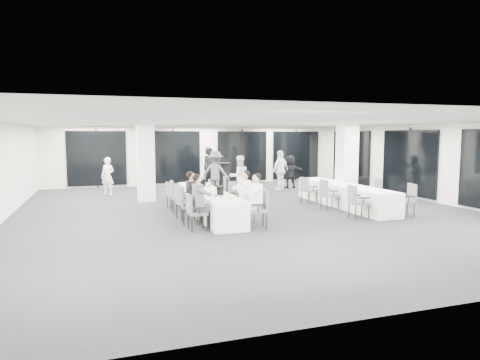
# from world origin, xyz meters

# --- Properties ---
(room) EXTENTS (14.04, 16.04, 2.84)m
(room) POSITION_xyz_m (0.89, 1.11, 1.39)
(room) COLOR black
(room) RESTS_ON ground
(column_left) EXTENTS (0.60, 0.60, 2.80)m
(column_left) POSITION_xyz_m (-2.80, 3.20, 1.40)
(column_left) COLOR white
(column_left) RESTS_ON floor
(column_right) EXTENTS (0.60, 0.60, 2.80)m
(column_right) POSITION_xyz_m (4.20, 1.00, 1.40)
(column_right) COLOR white
(column_right) RESTS_ON floor
(banquet_table_main) EXTENTS (0.90, 5.00, 0.75)m
(banquet_table_main) POSITION_xyz_m (-1.33, -0.24, 0.38)
(banquet_table_main) COLOR white
(banquet_table_main) RESTS_ON floor
(banquet_table_side) EXTENTS (0.90, 5.00, 0.75)m
(banquet_table_side) POSITION_xyz_m (3.44, -0.09, 0.38)
(banquet_table_side) COLOR white
(banquet_table_side) RESTS_ON floor
(cocktail_table) EXTENTS (0.89, 0.89, 1.24)m
(cocktail_table) POSITION_xyz_m (0.49, 4.82, 0.63)
(cocktail_table) COLOR black
(cocktail_table) RESTS_ON floor
(chair_main_left_near) EXTENTS (0.49, 0.54, 0.93)m
(chair_main_left_near) POSITION_xyz_m (-2.16, -2.12, 0.53)
(chair_main_left_near) COLOR #595B61
(chair_main_left_near) RESTS_ON floor
(chair_main_left_second) EXTENTS (0.56, 0.61, 1.02)m
(chair_main_left_second) POSITION_xyz_m (-2.17, -1.30, 0.58)
(chair_main_left_second) COLOR #595B61
(chair_main_left_second) RESTS_ON floor
(chair_main_left_mid) EXTENTS (0.57, 0.61, 0.98)m
(chair_main_left_mid) POSITION_xyz_m (-2.16, -0.59, 0.56)
(chair_main_left_mid) COLOR #595B61
(chair_main_left_mid) RESTS_ON floor
(chair_main_left_fourth) EXTENTS (0.53, 0.59, 1.01)m
(chair_main_left_fourth) POSITION_xyz_m (-2.17, 0.40, 0.57)
(chair_main_left_fourth) COLOR #595B61
(chair_main_left_fourth) RESTS_ON floor
(chair_main_left_far) EXTENTS (0.49, 0.53, 0.86)m
(chair_main_left_far) POSITION_xyz_m (-2.15, 1.39, 0.49)
(chair_main_left_far) COLOR #595B61
(chair_main_left_far) RESTS_ON floor
(chair_main_right_near) EXTENTS (0.59, 0.63, 1.01)m
(chair_main_right_near) POSITION_xyz_m (-0.49, -2.40, 0.57)
(chair_main_right_near) COLOR #595B61
(chair_main_right_near) RESTS_ON floor
(chair_main_right_second) EXTENTS (0.44, 0.49, 0.86)m
(chair_main_right_second) POSITION_xyz_m (-0.50, -1.53, 0.49)
(chair_main_right_second) COLOR #595B61
(chair_main_right_second) RESTS_ON floor
(chair_main_right_mid) EXTENTS (0.50, 0.55, 0.94)m
(chair_main_right_mid) POSITION_xyz_m (-0.50, -0.47, 0.54)
(chair_main_right_mid) COLOR #595B61
(chair_main_right_mid) RESTS_ON floor
(chair_main_right_fourth) EXTENTS (0.55, 0.57, 0.91)m
(chair_main_right_fourth) POSITION_xyz_m (-0.50, 0.40, 0.52)
(chair_main_right_fourth) COLOR #595B61
(chair_main_right_fourth) RESTS_ON floor
(chair_main_right_far) EXTENTS (0.59, 0.63, 1.00)m
(chair_main_right_far) POSITION_xyz_m (-0.49, 1.37, 0.57)
(chair_main_right_far) COLOR #595B61
(chair_main_right_far) RESTS_ON floor
(chair_side_left_near) EXTENTS (0.54, 0.59, 0.97)m
(chair_side_left_near) POSITION_xyz_m (2.60, -2.08, 0.56)
(chair_side_left_near) COLOR #595B61
(chair_side_left_near) RESTS_ON floor
(chair_side_left_mid) EXTENTS (0.49, 0.55, 0.97)m
(chair_side_left_mid) POSITION_xyz_m (2.60, -0.44, 0.55)
(chair_side_left_mid) COLOR #595B61
(chair_side_left_mid) RESTS_ON floor
(chair_side_left_far) EXTENTS (0.55, 0.58, 0.91)m
(chair_side_left_far) POSITION_xyz_m (2.61, 0.99, 0.52)
(chair_side_left_far) COLOR #595B61
(chair_side_left_far) RESTS_ON floor
(chair_side_right_near) EXTENTS (0.57, 0.61, 0.97)m
(chair_side_right_near) POSITION_xyz_m (4.27, -2.22, 0.55)
(chair_side_right_near) COLOR #595B61
(chair_side_right_near) RESTS_ON floor
(chair_side_right_mid) EXTENTS (0.56, 0.60, 0.97)m
(chair_side_right_mid) POSITION_xyz_m (4.27, -0.60, 0.56)
(chair_side_right_mid) COLOR #595B61
(chair_side_right_mid) RESTS_ON floor
(chair_side_right_far) EXTENTS (0.53, 0.56, 0.90)m
(chair_side_right_far) POSITION_xyz_m (4.26, 0.91, 0.51)
(chair_side_right_far) COLOR #595B61
(chair_side_right_far) RESTS_ON floor
(seated_guest_a) EXTENTS (0.50, 0.38, 1.44)m
(seated_guest_a) POSITION_xyz_m (-2.00, -2.11, 0.81)
(seated_guest_a) COLOR #56595D
(seated_guest_a) RESTS_ON floor
(seated_guest_b) EXTENTS (0.50, 0.38, 1.44)m
(seated_guest_b) POSITION_xyz_m (-2.00, -1.31, 0.81)
(seated_guest_b) COLOR black
(seated_guest_b) RESTS_ON floor
(seated_guest_c) EXTENTS (0.50, 0.38, 1.44)m
(seated_guest_c) POSITION_xyz_m (-0.66, -2.39, 0.81)
(seated_guest_c) COLOR white
(seated_guest_c) RESTS_ON floor
(seated_guest_d) EXTENTS (0.50, 0.38, 1.44)m
(seated_guest_d) POSITION_xyz_m (-0.66, -1.53, 0.81)
(seated_guest_d) COLOR white
(seated_guest_d) RESTS_ON floor
(standing_guest_a) EXTENTS (0.95, 0.87, 2.14)m
(standing_guest_a) POSITION_xyz_m (0.19, 5.58, 1.07)
(standing_guest_a) COLOR black
(standing_guest_a) RESTS_ON floor
(standing_guest_b) EXTENTS (0.92, 0.59, 1.84)m
(standing_guest_b) POSITION_xyz_m (0.71, 2.99, 0.92)
(standing_guest_b) COLOR white
(standing_guest_b) RESTS_ON floor
(standing_guest_c) EXTENTS (1.45, 1.26, 2.01)m
(standing_guest_c) POSITION_xyz_m (0.08, 4.14, 1.00)
(standing_guest_c) COLOR #56595D
(standing_guest_c) RESTS_ON floor
(standing_guest_d) EXTENTS (1.33, 1.14, 1.98)m
(standing_guest_d) POSITION_xyz_m (3.16, 4.62, 0.99)
(standing_guest_d) COLOR white
(standing_guest_d) RESTS_ON floor
(standing_guest_e) EXTENTS (0.69, 1.01, 1.95)m
(standing_guest_e) POSITION_xyz_m (5.92, 3.77, 0.98)
(standing_guest_e) COLOR black
(standing_guest_e) RESTS_ON floor
(standing_guest_f) EXTENTS (1.58, 0.64, 1.70)m
(standing_guest_f) POSITION_xyz_m (3.84, 5.09, 0.85)
(standing_guest_f) COLOR black
(standing_guest_f) RESTS_ON floor
(standing_guest_g) EXTENTS (0.80, 0.77, 1.72)m
(standing_guest_g) POSITION_xyz_m (-4.10, 5.35, 0.86)
(standing_guest_g) COLOR white
(standing_guest_g) RESTS_ON floor
(standing_guest_h) EXTENTS (0.84, 0.98, 1.74)m
(standing_guest_h) POSITION_xyz_m (5.37, 2.48, 0.87)
(standing_guest_h) COLOR black
(standing_guest_h) RESTS_ON floor
(ice_bucket_near) EXTENTS (0.21, 0.21, 0.23)m
(ice_bucket_near) POSITION_xyz_m (-1.24, -1.24, 0.87)
(ice_bucket_near) COLOR black
(ice_bucket_near) RESTS_ON banquet_table_main
(ice_bucket_far) EXTENTS (0.21, 0.21, 0.24)m
(ice_bucket_far) POSITION_xyz_m (-1.24, 0.85, 0.87)
(ice_bucket_far) COLOR black
(ice_bucket_far) RESTS_ON banquet_table_main
(water_bottle_a) EXTENTS (0.07, 0.07, 0.23)m
(water_bottle_a) POSITION_xyz_m (-1.56, -1.95, 0.87)
(water_bottle_a) COLOR silver
(water_bottle_a) RESTS_ON banquet_table_main
(water_bottle_b) EXTENTS (0.07, 0.07, 0.21)m
(water_bottle_b) POSITION_xyz_m (-1.23, 0.14, 0.86)
(water_bottle_b) COLOR silver
(water_bottle_b) RESTS_ON banquet_table_main
(water_bottle_c) EXTENTS (0.07, 0.07, 0.22)m
(water_bottle_c) POSITION_xyz_m (-1.25, 1.94, 0.86)
(water_bottle_c) COLOR silver
(water_bottle_c) RESTS_ON banquet_table_main
(plate_a) EXTENTS (0.21, 0.21, 0.03)m
(plate_a) POSITION_xyz_m (-1.34, -1.58, 0.76)
(plate_a) COLOR white
(plate_a) RESTS_ON banquet_table_main
(plate_b) EXTENTS (0.21, 0.21, 0.03)m
(plate_b) POSITION_xyz_m (-1.19, -2.09, 0.76)
(plate_b) COLOR white
(plate_b) RESTS_ON banquet_table_main
(plate_c) EXTENTS (0.19, 0.19, 0.03)m
(plate_c) POSITION_xyz_m (-1.31, -0.64, 0.76)
(plate_c) COLOR white
(plate_c) RESTS_ON banquet_table_main
(wine_glass) EXTENTS (0.07, 0.07, 0.18)m
(wine_glass) POSITION_xyz_m (-1.04, -2.47, 0.88)
(wine_glass) COLOR silver
(wine_glass) RESTS_ON banquet_table_main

